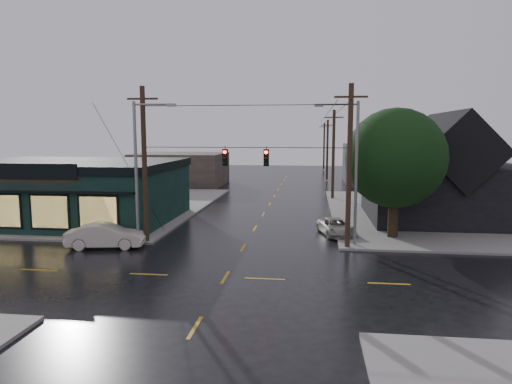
# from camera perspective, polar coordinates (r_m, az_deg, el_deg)

# --- Properties ---
(ground_plane) EXTENTS (160.00, 160.00, 0.00)m
(ground_plane) POSITION_cam_1_polar(r_m,az_deg,el_deg) (23.33, -3.86, -10.60)
(ground_plane) COLOR black
(sidewalk_nw) EXTENTS (28.00, 28.00, 0.15)m
(sidewalk_nw) POSITION_cam_1_polar(r_m,az_deg,el_deg) (48.83, -22.85, -1.58)
(sidewalk_nw) COLOR gray
(sidewalk_nw) RESTS_ON ground
(sidewalk_ne) EXTENTS (28.00, 28.00, 0.15)m
(sidewalk_ne) POSITION_cam_1_polar(r_m,az_deg,el_deg) (45.22, 27.34, -2.50)
(sidewalk_ne) COLOR gray
(sidewalk_ne) RESTS_ON ground
(pizza_shop) EXTENTS (16.30, 12.34, 4.90)m
(pizza_shop) POSITION_cam_1_polar(r_m,az_deg,el_deg) (39.97, -21.81, 0.19)
(pizza_shop) COLOR black
(pizza_shop) RESTS_ON ground
(ne_building) EXTENTS (12.60, 11.60, 8.75)m
(ne_building) POSITION_cam_1_polar(r_m,az_deg,el_deg) (40.34, 22.50, 2.95)
(ne_building) COLOR black
(ne_building) RESTS_ON ground
(corner_tree) EXTENTS (6.72, 6.72, 8.74)m
(corner_tree) POSITION_cam_1_polar(r_m,az_deg,el_deg) (32.02, 17.02, 4.04)
(corner_tree) COLOR black
(corner_tree) RESTS_ON ground
(utility_pole_nw) EXTENTS (2.00, 0.32, 10.15)m
(utility_pole_nw) POSITION_cam_1_polar(r_m,az_deg,el_deg) (31.10, -13.47, -6.20)
(utility_pole_nw) COLOR black
(utility_pole_nw) RESTS_ON ground
(utility_pole_ne) EXTENTS (2.00, 0.32, 10.15)m
(utility_pole_ne) POSITION_cam_1_polar(r_m,az_deg,el_deg) (29.28, 11.32, -6.99)
(utility_pole_ne) COLOR black
(utility_pole_ne) RESTS_ON ground
(utility_pole_far_a) EXTENTS (2.00, 0.32, 9.65)m
(utility_pole_far_a) POSITION_cam_1_polar(r_m,az_deg,el_deg) (50.35, 9.52, -0.93)
(utility_pole_far_a) COLOR black
(utility_pole_far_a) RESTS_ON ground
(utility_pole_far_b) EXTENTS (2.00, 0.32, 9.15)m
(utility_pole_far_b) POSITION_cam_1_polar(r_m,az_deg,el_deg) (70.19, 8.83, 1.42)
(utility_pole_far_b) COLOR black
(utility_pole_far_b) RESTS_ON ground
(utility_pole_far_c) EXTENTS (2.00, 0.32, 9.15)m
(utility_pole_far_c) POSITION_cam_1_polar(r_m,az_deg,el_deg) (90.10, 8.44, 2.73)
(utility_pole_far_c) COLOR black
(utility_pole_far_c) RESTS_ON ground
(span_signal_assembly) EXTENTS (13.00, 0.48, 1.23)m
(span_signal_assembly) POSITION_cam_1_polar(r_m,az_deg,el_deg) (28.63, -1.32, 4.38)
(span_signal_assembly) COLOR black
(span_signal_assembly) RESTS_ON ground
(streetlight_nw) EXTENTS (5.40, 0.30, 9.15)m
(streetlight_nw) POSITION_cam_1_polar(r_m,az_deg,el_deg) (30.57, -14.46, -6.47)
(streetlight_nw) COLOR gray
(streetlight_nw) RESTS_ON ground
(streetlight_ne) EXTENTS (5.40, 0.30, 9.15)m
(streetlight_ne) POSITION_cam_1_polar(r_m,az_deg,el_deg) (29.99, 12.18, -6.67)
(streetlight_ne) COLOR gray
(streetlight_ne) RESTS_ON ground
(bg_building_west) EXTENTS (12.00, 10.00, 4.40)m
(bg_building_west) POSITION_cam_1_polar(r_m,az_deg,el_deg) (64.61, -9.41, 2.86)
(bg_building_west) COLOR #352A26
(bg_building_west) RESTS_ON ground
(bg_building_east) EXTENTS (14.00, 12.00, 5.60)m
(bg_building_east) POSITION_cam_1_polar(r_m,az_deg,el_deg) (67.96, 17.00, 3.36)
(bg_building_east) COLOR #292A2E
(bg_building_east) RESTS_ON ground
(sedan_cream) EXTENTS (4.96, 2.49, 1.56)m
(sedan_cream) POSITION_cam_1_polar(r_m,az_deg,el_deg) (30.32, -18.30, -5.21)
(sedan_cream) COLOR beige
(sedan_cream) RESTS_ON ground
(suv_silver) EXTENTS (2.89, 4.53, 1.16)m
(suv_silver) POSITION_cam_1_polar(r_m,az_deg,el_deg) (32.88, 9.97, -4.33)
(suv_silver) COLOR #9A988E
(suv_silver) RESTS_ON ground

